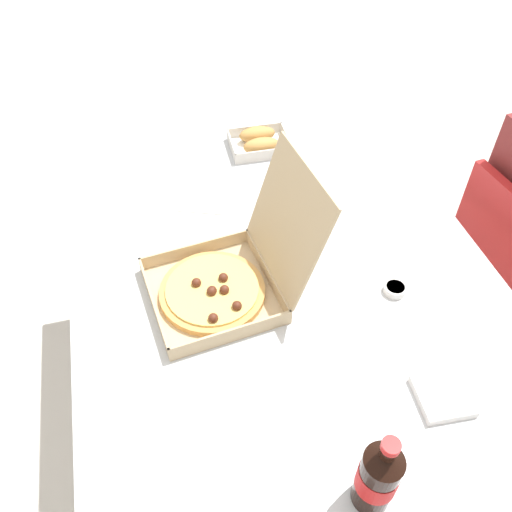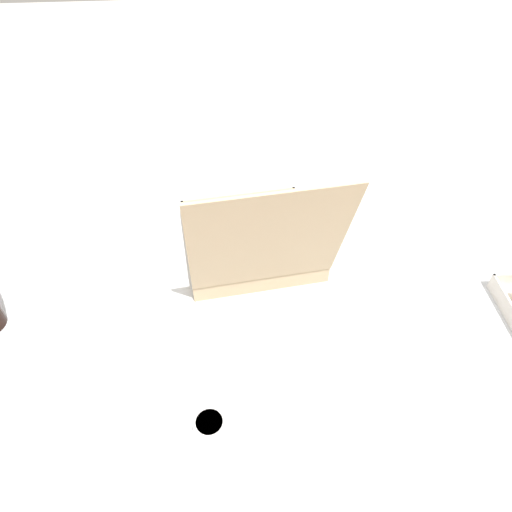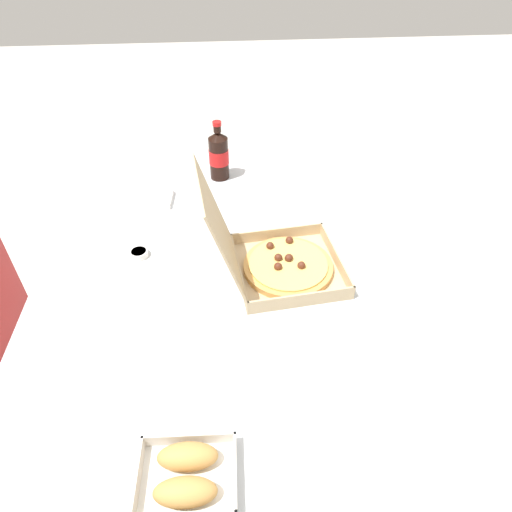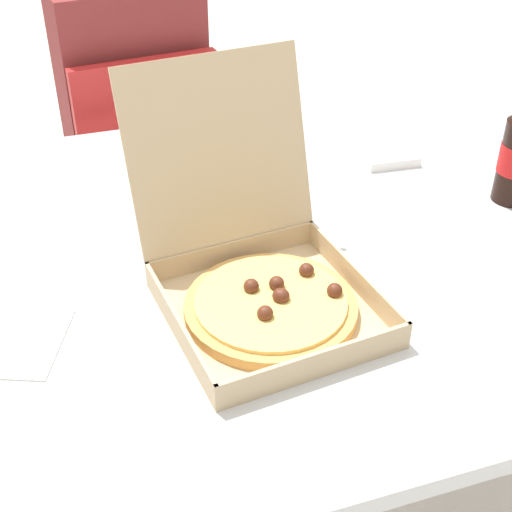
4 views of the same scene
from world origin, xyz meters
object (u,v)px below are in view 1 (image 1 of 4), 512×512
Objects in this scene: bread_side_box at (259,141)px; pizza_box_open at (225,280)px; cola_bottle at (378,477)px; paper_menu at (208,190)px; napkin_pile at (443,396)px; dipping_sauce_cup at (395,289)px.

pizza_box_open is at bearing -22.53° from bread_side_box.
paper_menu is at bearing -172.91° from cola_bottle.
cola_bottle is 0.97m from paper_menu.
cola_bottle is 2.04× the size of napkin_pile.
bread_side_box is at bearing 157.47° from pizza_box_open.
napkin_pile is (0.98, 0.14, -0.02)m from bread_side_box.
pizza_box_open reaches higher than napkin_pile.
pizza_box_open is at bearing -104.47° from dipping_sauce_cup.
pizza_box_open is 3.82× the size of napkin_pile.
napkin_pile is (0.81, 0.35, 0.01)m from paper_menu.
paper_menu is 3.75× the size of dipping_sauce_cup.
dipping_sauce_cup is (-0.45, 0.26, -0.08)m from cola_bottle.
napkin_pile is (0.40, 0.38, -0.04)m from pizza_box_open.
bread_side_box is 0.93× the size of paper_menu.
cola_bottle is 0.29m from napkin_pile.
cola_bottle is 0.52m from dipping_sauce_cup.
pizza_box_open is at bearing -136.63° from napkin_pile.
napkin_pile is at bearing -5.35° from dipping_sauce_cup.
pizza_box_open reaches higher than cola_bottle.
bread_side_box is at bearing 151.85° from paper_menu.
bread_side_box is 0.87× the size of cola_bottle.
napkin_pile is 1.96× the size of dipping_sauce_cup.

